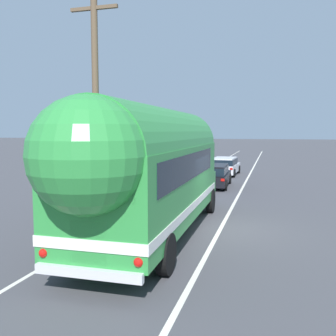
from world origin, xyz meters
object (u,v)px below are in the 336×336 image
car_lead (213,174)px  car_second (225,165)px  utility_pole (96,102)px  painted_bus (151,167)px

car_lead → car_second: same height
utility_pole → painted_bus: 3.80m
utility_pole → car_second: (2.71, 16.11, -3.64)m
painted_bus → car_second: size_ratio=2.65×
painted_bus → car_lead: bearing=89.6°
utility_pole → car_lead: bearing=74.4°
car_lead → car_second: size_ratio=1.00×
car_second → car_lead: bearing=-89.6°
utility_pole → car_second: size_ratio=1.96×
painted_bus → car_second: 17.87m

